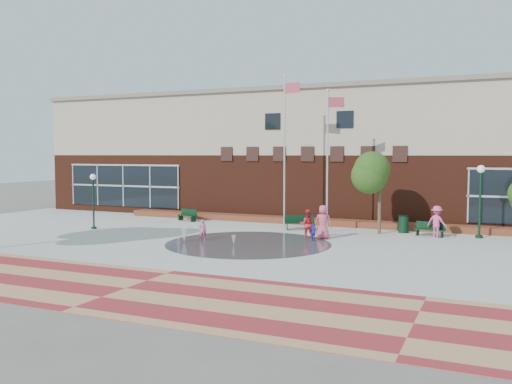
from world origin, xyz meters
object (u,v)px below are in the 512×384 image
at_px(child_splash, 203,230).
at_px(bench_left, 187,217).
at_px(flagpole_right, 328,153).
at_px(trash_can, 404,224).
at_px(flagpole_left, 285,144).

bearing_deg(child_splash, bench_left, -70.58).
bearing_deg(child_splash, flagpole_right, -151.14).
xyz_separation_m(trash_can, child_splash, (-9.30, -7.14, 0.04)).
height_order(bench_left, child_splash, child_splash).
bearing_deg(flagpole_left, child_splash, -101.74).
height_order(flagpole_left, bench_left, flagpole_left).
distance_m(flagpole_right, bench_left, 11.29).
distance_m(flagpole_left, child_splash, 8.03).
height_order(flagpole_right, trash_can, flagpole_right).
bearing_deg(child_splash, trash_can, -159.67).
distance_m(flagpole_left, bench_left, 8.93).
bearing_deg(flagpole_right, child_splash, -157.37).
relative_size(trash_can, child_splash, 0.92).
height_order(flagpole_right, bench_left, flagpole_right).
relative_size(flagpole_right, trash_can, 8.02).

